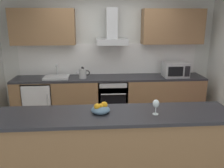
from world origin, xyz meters
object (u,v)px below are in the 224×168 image
Objects in this scene: microwave at (175,70)px; sink at (57,77)px; oven at (112,98)px; wine_glass at (156,104)px; refrigerator at (40,101)px; fruit_bowl at (101,109)px; kettle at (83,73)px; range_hood at (112,33)px.

microwave reaches higher than sink.
wine_glass reaches higher than oven.
oven is at bearing 0.10° from refrigerator.
fruit_bowl is (1.21, -2.10, 0.61)m from refrigerator.
kettle is (0.53, -0.04, 0.08)m from sink.
range_hood is at bearing 5.98° from sink.
sink is 0.54m from kettle.
range_hood is (1.50, 0.13, 1.36)m from refrigerator.
oven is 3.64× the size of fruit_bowl.
kettle is at bearing -1.96° from refrigerator.
microwave reaches higher than fruit_bowl.
range_hood is at bearing 90.00° from oven.
microwave is 2.81× the size of wine_glass.
kettle is 0.40× the size of range_hood.
kettle reaches higher than refrigerator.
fruit_bowl is at bearing -127.68° from microwave.
kettle is 1.00m from range_hood.
kettle is (-0.60, -0.03, 0.55)m from oven.
refrigerator is at bearing -177.88° from sink.
range_hood is at bearing 15.23° from kettle.
refrigerator is (-1.50, -0.00, -0.03)m from oven.
oven reaches higher than refrigerator.
sink is at bearing 179.44° from oven.
kettle is at bearing 113.50° from wine_glass.
refrigerator is at bearing -174.97° from range_hood.
oven is at bearing 82.17° from fruit_bowl.
microwave is 2.38m from wine_glass.
oven is at bearing 98.81° from wine_glass.
range_hood is (-1.31, 0.16, 0.74)m from microwave.
sink is (-2.45, 0.04, -0.12)m from microwave.
range_hood reaches higher than wine_glass.
fruit_bowl is (-0.63, 0.09, -0.08)m from wine_glass.
wine_glass reaches higher than kettle.
refrigerator is 1.70× the size of microwave.
microwave reaches higher than wine_glass.
refrigerator is at bearing 130.05° from wine_glass.
microwave is at bearing 0.17° from kettle.
microwave is at bearing -0.91° from sink.
wine_glass is at bearing -114.17° from microwave.
wine_glass is (-0.97, -2.17, 0.07)m from microwave.
sink reaches higher than oven.
sink is (0.37, 0.01, 0.50)m from refrigerator.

